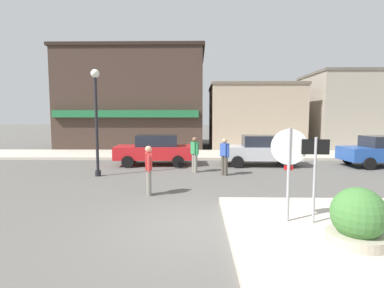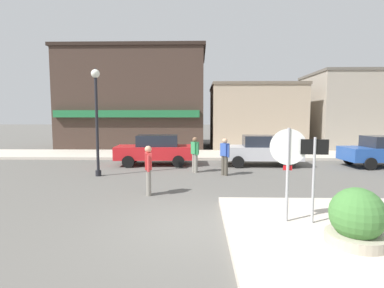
# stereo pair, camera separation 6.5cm
# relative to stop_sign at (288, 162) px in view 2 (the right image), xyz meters

# --- Properties ---
(ground_plane) EXTENTS (160.00, 160.00, 0.00)m
(ground_plane) POSITION_rel_stop_sign_xyz_m (-1.98, 0.04, -1.52)
(ground_plane) COLOR #5B5954
(sidewalk_corner) EXTENTS (6.40, 4.80, 0.15)m
(sidewalk_corner) POSITION_rel_stop_sign_xyz_m (1.77, -0.43, -1.44)
(sidewalk_corner) COLOR beige
(sidewalk_corner) RESTS_ON ground
(kerb_far) EXTENTS (80.00, 4.00, 0.15)m
(kerb_far) POSITION_rel_stop_sign_xyz_m (-1.98, 12.38, -1.44)
(kerb_far) COLOR beige
(kerb_far) RESTS_ON ground
(stop_sign) EXTENTS (0.82, 0.11, 2.30)m
(stop_sign) POSITION_rel_stop_sign_xyz_m (0.00, 0.00, 0.00)
(stop_sign) COLOR #9E9EA3
(stop_sign) RESTS_ON ground
(one_way_sign) EXTENTS (0.60, 0.08, 2.10)m
(one_way_sign) POSITION_rel_stop_sign_xyz_m (0.55, -0.10, -0.19)
(one_way_sign) COLOR #9E9EA3
(one_way_sign) RESTS_ON ground
(planter) EXTENTS (1.10, 1.10, 1.23)m
(planter) POSITION_rel_stop_sign_xyz_m (0.97, -1.20, -0.96)
(planter) COLOR #ADA38E
(planter) RESTS_ON ground
(lamp_post) EXTENTS (0.36, 0.36, 4.54)m
(lamp_post) POSITION_rel_stop_sign_xyz_m (-6.32, 5.76, 1.44)
(lamp_post) COLOR black
(lamp_post) RESTS_ON ground
(parked_car_nearest) EXTENTS (4.09, 2.06, 1.56)m
(parked_car_nearest) POSITION_rel_stop_sign_xyz_m (-4.30, 8.72, -0.71)
(parked_car_nearest) COLOR red
(parked_car_nearest) RESTS_ON ground
(parked_car_second) EXTENTS (4.05, 1.97, 1.56)m
(parked_car_second) POSITION_rel_stop_sign_xyz_m (1.21, 8.66, -0.71)
(parked_car_second) COLOR #B7B7BC
(parked_car_second) RESTS_ON ground
(parked_car_third) EXTENTS (4.13, 2.13, 1.56)m
(parked_car_third) POSITION_rel_stop_sign_xyz_m (7.29, 8.38, -0.71)
(parked_car_third) COLOR #234C9E
(parked_car_third) RESTS_ON ground
(pedestrian_crossing_near) EXTENTS (0.41, 0.49, 1.61)m
(pedestrian_crossing_near) POSITION_rel_stop_sign_xyz_m (-0.91, 6.03, -0.65)
(pedestrian_crossing_near) COLOR #4C473D
(pedestrian_crossing_near) RESTS_ON ground
(pedestrian_crossing_far) EXTENTS (0.28, 0.56, 1.61)m
(pedestrian_crossing_far) POSITION_rel_stop_sign_xyz_m (-3.65, 2.73, -0.65)
(pedestrian_crossing_far) COLOR gray
(pedestrian_crossing_far) RESTS_ON ground
(pedestrian_kerb_side) EXTENTS (0.38, 0.52, 1.61)m
(pedestrian_kerb_side) POSITION_rel_stop_sign_xyz_m (-2.21, 6.70, -0.65)
(pedestrian_kerb_side) COLOR gray
(pedestrian_kerb_side) RESTS_ON ground
(building_corner_shop) EXTENTS (11.14, 7.67, 7.68)m
(building_corner_shop) POSITION_rel_stop_sign_xyz_m (-7.13, 17.97, 2.33)
(building_corner_shop) COLOR #3D2D26
(building_corner_shop) RESTS_ON ground
(building_storefront_left_near) EXTENTS (6.76, 6.68, 4.92)m
(building_storefront_left_near) POSITION_rel_stop_sign_xyz_m (2.30, 17.35, 0.95)
(building_storefront_left_near) COLOR tan
(building_storefront_left_near) RESTS_ON ground
(building_storefront_left_mid) EXTENTS (6.43, 6.05, 5.85)m
(building_storefront_left_mid) POSITION_rel_stop_sign_xyz_m (9.86, 17.12, 1.41)
(building_storefront_left_mid) COLOR #9E9384
(building_storefront_left_mid) RESTS_ON ground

